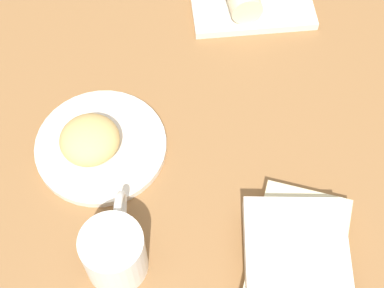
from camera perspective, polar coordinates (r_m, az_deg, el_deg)
The scene contains 5 objects.
dining_table at distance 108.03cm, azimuth -0.20°, elevation 4.73°, with size 110.00×90.00×4.00cm, color olive.
round_plate at distance 100.16cm, azimuth -8.83°, elevation -0.19°, with size 22.17×22.17×1.40cm, color silver.
scone_pastry at distance 96.85cm, azimuth -9.92°, elevation 0.41°, with size 9.87×9.69×5.80cm, color #DAB269.
book_stack at distance 89.58cm, azimuth 10.16°, elevation -10.65°, with size 22.80×17.14×5.94cm.
coffee_mug at distance 86.99cm, azimuth -7.53°, elevation -10.26°, with size 14.47×9.27×9.86cm.
Camera 1 is at (-62.65, -5.71, 89.81)cm, focal length 54.89 mm.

